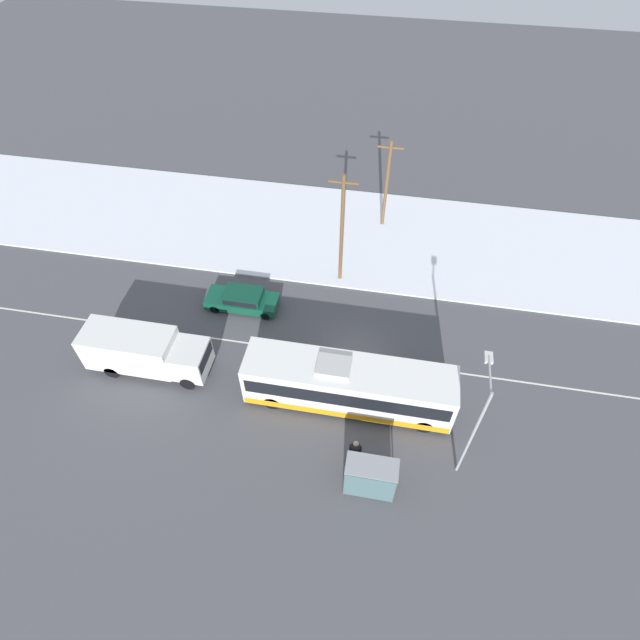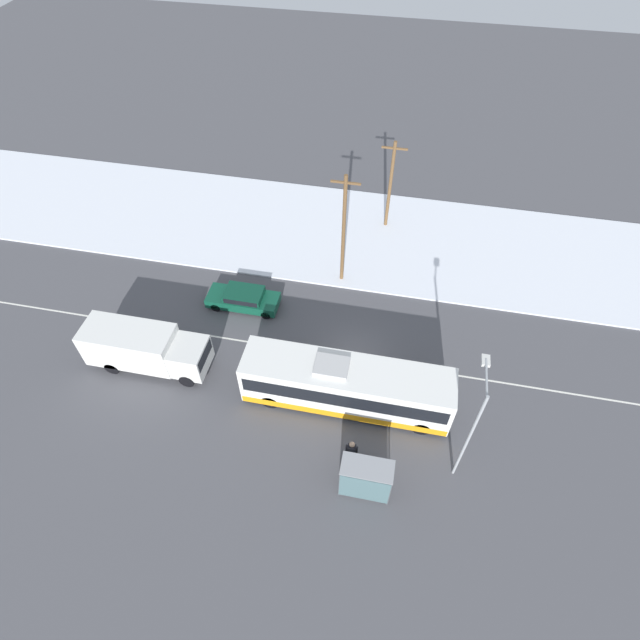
{
  "view_description": "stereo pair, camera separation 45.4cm",
  "coord_description": "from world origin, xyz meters",
  "px_view_note": "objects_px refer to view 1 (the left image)",
  "views": [
    {
      "loc": [
        1.21,
        -18.3,
        24.22
      ],
      "look_at": [
        -2.32,
        1.46,
        1.4
      ],
      "focal_mm": 28.0,
      "sensor_mm": 36.0,
      "label": 1
    },
    {
      "loc": [
        1.66,
        -18.22,
        24.22
      ],
      "look_at": [
        -2.32,
        1.46,
        1.4
      ],
      "focal_mm": 28.0,
      "sensor_mm": 36.0,
      "label": 2
    }
  ],
  "objects_px": {
    "city_bus": "(348,385)",
    "pedestrian_at_stop": "(355,449)",
    "sedan_car": "(243,299)",
    "streetlamp": "(477,417)",
    "bus_shelter": "(371,478)",
    "utility_pole_roadside": "(342,230)",
    "utility_pole_snowlot": "(387,184)",
    "box_truck": "(144,350)"
  },
  "relations": [
    {
      "from": "box_truck",
      "to": "utility_pole_roadside",
      "type": "bearing_deg",
      "value": 43.35
    },
    {
      "from": "bus_shelter",
      "to": "utility_pole_roadside",
      "type": "xyz_separation_m",
      "value": [
        -3.66,
        14.82,
        2.66
      ]
    },
    {
      "from": "streetlamp",
      "to": "pedestrian_at_stop",
      "type": "bearing_deg",
      "value": -171.37
    },
    {
      "from": "sedan_car",
      "to": "utility_pole_roadside",
      "type": "xyz_separation_m",
      "value": [
        5.87,
        3.75,
        3.58
      ]
    },
    {
      "from": "city_bus",
      "to": "utility_pole_roadside",
      "type": "distance_m",
      "value": 10.29
    },
    {
      "from": "streetlamp",
      "to": "utility_pole_snowlot",
      "type": "height_order",
      "value": "streetlamp"
    },
    {
      "from": "utility_pole_roadside",
      "to": "utility_pole_snowlot",
      "type": "relative_size",
      "value": 1.17
    },
    {
      "from": "utility_pole_roadside",
      "to": "box_truck",
      "type": "bearing_deg",
      "value": -136.65
    },
    {
      "from": "box_truck",
      "to": "streetlamp",
      "type": "bearing_deg",
      "value": -9.21
    },
    {
      "from": "bus_shelter",
      "to": "utility_pole_snowlot",
      "type": "distance_m",
      "value": 21.54
    },
    {
      "from": "sedan_car",
      "to": "utility_pole_roadside",
      "type": "relative_size",
      "value": 0.57
    },
    {
      "from": "utility_pole_roadside",
      "to": "bus_shelter",
      "type": "bearing_deg",
      "value": -76.12
    },
    {
      "from": "sedan_car",
      "to": "bus_shelter",
      "type": "height_order",
      "value": "bus_shelter"
    },
    {
      "from": "city_bus",
      "to": "box_truck",
      "type": "height_order",
      "value": "city_bus"
    },
    {
      "from": "box_truck",
      "to": "sedan_car",
      "type": "distance_m",
      "value": 7.09
    },
    {
      "from": "bus_shelter",
      "to": "utility_pole_roadside",
      "type": "bearing_deg",
      "value": 103.88
    },
    {
      "from": "pedestrian_at_stop",
      "to": "utility_pole_snowlot",
      "type": "height_order",
      "value": "utility_pole_snowlot"
    },
    {
      "from": "pedestrian_at_stop",
      "to": "bus_shelter",
      "type": "bearing_deg",
      "value": -61.47
    },
    {
      "from": "box_truck",
      "to": "bus_shelter",
      "type": "xyz_separation_m",
      "value": [
        13.67,
        -5.38,
        0.1
      ]
    },
    {
      "from": "box_truck",
      "to": "bus_shelter",
      "type": "height_order",
      "value": "box_truck"
    },
    {
      "from": "sedan_car",
      "to": "streetlamp",
      "type": "bearing_deg",
      "value": 148.13
    },
    {
      "from": "bus_shelter",
      "to": "utility_pole_roadside",
      "type": "height_order",
      "value": "utility_pole_roadside"
    },
    {
      "from": "box_truck",
      "to": "sedan_car",
      "type": "bearing_deg",
      "value": 54.02
    },
    {
      "from": "bus_shelter",
      "to": "streetlamp",
      "type": "relative_size",
      "value": 0.35
    },
    {
      "from": "bus_shelter",
      "to": "streetlamp",
      "type": "height_order",
      "value": "streetlamp"
    },
    {
      "from": "box_truck",
      "to": "pedestrian_at_stop",
      "type": "height_order",
      "value": "box_truck"
    },
    {
      "from": "city_bus",
      "to": "box_truck",
      "type": "xyz_separation_m",
      "value": [
        -11.91,
        0.29,
        -0.01
      ]
    },
    {
      "from": "sedan_car",
      "to": "streetlamp",
      "type": "distance_m",
      "value": 16.74
    },
    {
      "from": "streetlamp",
      "to": "utility_pole_roadside",
      "type": "bearing_deg",
      "value": 122.86
    },
    {
      "from": "city_bus",
      "to": "pedestrian_at_stop",
      "type": "bearing_deg",
      "value": -76.0
    },
    {
      "from": "pedestrian_at_stop",
      "to": "utility_pole_roadside",
      "type": "bearing_deg",
      "value": 101.84
    },
    {
      "from": "city_bus",
      "to": "pedestrian_at_stop",
      "type": "xyz_separation_m",
      "value": [
        0.85,
        -3.42,
        -0.5
      ]
    },
    {
      "from": "pedestrian_at_stop",
      "to": "utility_pole_snowlot",
      "type": "distance_m",
      "value": 19.91
    },
    {
      "from": "city_bus",
      "to": "pedestrian_at_stop",
      "type": "distance_m",
      "value": 3.56
    },
    {
      "from": "bus_shelter",
      "to": "utility_pole_roadside",
      "type": "relative_size",
      "value": 0.3
    },
    {
      "from": "bus_shelter",
      "to": "box_truck",
      "type": "bearing_deg",
      "value": 158.52
    },
    {
      "from": "streetlamp",
      "to": "sedan_car",
      "type": "bearing_deg",
      "value": 148.13
    },
    {
      "from": "streetlamp",
      "to": "utility_pole_snowlot",
      "type": "xyz_separation_m",
      "value": [
        -5.66,
        18.94,
        -0.78
      ]
    },
    {
      "from": "city_bus",
      "to": "box_truck",
      "type": "bearing_deg",
      "value": 178.62
    },
    {
      "from": "box_truck",
      "to": "bus_shelter",
      "type": "distance_m",
      "value": 14.69
    },
    {
      "from": "pedestrian_at_stop",
      "to": "utility_pole_roadside",
      "type": "relative_size",
      "value": 0.21
    },
    {
      "from": "utility_pole_snowlot",
      "to": "utility_pole_roadside",
      "type": "bearing_deg",
      "value": -109.46
    }
  ]
}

